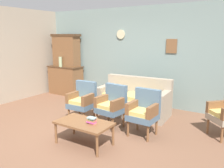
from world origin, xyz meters
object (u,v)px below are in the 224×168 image
object	(u,v)px
coffee_table	(84,124)
book_stack_on_table	(92,120)
armchair_near_couch_end	(144,110)
vase_on_cabinet	(60,62)
armchair_row_middle	(83,100)
armchair_by_doorway	(112,104)
floral_couch	(134,101)
side_cabinet	(66,80)

from	to	relation	value
coffee_table	book_stack_on_table	bearing A→B (deg)	4.80
armchair_near_couch_end	book_stack_on_table	bearing A→B (deg)	-120.72
vase_on_cabinet	armchair_row_middle	xyz separation A→B (m)	(2.09, -1.46, -0.59)
vase_on_cabinet	armchair_row_middle	distance (m)	2.62
armchair_row_middle	vase_on_cabinet	bearing A→B (deg)	145.21
armchair_by_doorway	armchair_near_couch_end	xyz separation A→B (m)	(0.76, -0.03, 0.00)
book_stack_on_table	floral_couch	bearing A→B (deg)	95.03
armchair_near_couch_end	book_stack_on_table	world-z (taller)	armchair_near_couch_end
armchair_near_couch_end	coffee_table	bearing A→B (deg)	-127.41
coffee_table	book_stack_on_table	distance (m)	0.20
floral_couch	armchair_near_couch_end	distance (m)	1.25
side_cabinet	floral_couch	xyz separation A→B (m)	(2.85, -0.60, -0.14)
armchair_near_couch_end	side_cabinet	bearing A→B (deg)	155.85
floral_couch	coffee_table	xyz separation A→B (m)	(0.00, -1.94, 0.05)
armchair_row_middle	book_stack_on_table	distance (m)	1.30
armchair_near_couch_end	coffee_table	size ratio (longest dim) A/B	0.90
floral_couch	coffee_table	bearing A→B (deg)	-89.98
vase_on_cabinet	book_stack_on_table	xyz separation A→B (m)	(3.04, -2.34, -0.61)
vase_on_cabinet	armchair_row_middle	size ratio (longest dim) A/B	0.36
floral_couch	book_stack_on_table	bearing A→B (deg)	-84.97
armchair_row_middle	coffee_table	size ratio (longest dim) A/B	0.90
vase_on_cabinet	floral_couch	bearing A→B (deg)	-8.21
armchair_near_couch_end	floral_couch	bearing A→B (deg)	125.84
coffee_table	vase_on_cabinet	bearing A→B (deg)	140.58
side_cabinet	coffee_table	xyz separation A→B (m)	(2.85, -2.54, -0.09)
floral_couch	vase_on_cabinet	bearing A→B (deg)	171.79
armchair_by_doorway	book_stack_on_table	xyz separation A→B (m)	(0.20, -0.96, -0.02)
floral_couch	armchair_by_doorway	size ratio (longest dim) A/B	1.95
vase_on_cabinet	armchair_by_doorway	world-z (taller)	vase_on_cabinet
floral_couch	armchair_by_doorway	bearing A→B (deg)	-91.98
vase_on_cabinet	book_stack_on_table	distance (m)	3.88
armchair_near_couch_end	coffee_table	distance (m)	1.19
floral_couch	armchair_near_couch_end	xyz separation A→B (m)	(0.72, -1.00, 0.17)
armchair_row_middle	coffee_table	distance (m)	1.20
armchair_row_middle	side_cabinet	bearing A→B (deg)	141.65
armchair_row_middle	armchair_near_couch_end	size ratio (longest dim) A/B	1.00
armchair_row_middle	armchair_near_couch_end	xyz separation A→B (m)	(1.50, 0.04, 0.00)
side_cabinet	vase_on_cabinet	size ratio (longest dim) A/B	3.61
floral_couch	side_cabinet	bearing A→B (deg)	168.09
armchair_by_doorway	book_stack_on_table	bearing A→B (deg)	-78.01
vase_on_cabinet	armchair_near_couch_end	xyz separation A→B (m)	(3.59, -1.41, -0.59)
side_cabinet	book_stack_on_table	size ratio (longest dim) A/B	6.98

